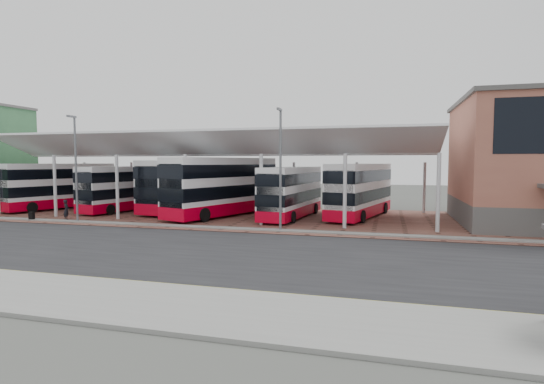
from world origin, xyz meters
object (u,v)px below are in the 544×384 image
object	(u,v)px
bus_1	(128,189)
bus_3	(223,187)
bus_2	(186,186)
pedestrian	(66,210)
bus_5	(360,191)
bus_0	(60,186)
bus_4	(292,192)

from	to	relation	value
bus_1	bus_3	size ratio (longest dim) A/B	0.85
bus_2	bus_3	distance (m)	5.32
pedestrian	bus_1	bearing A→B (deg)	-25.42
bus_3	bus_5	xyz separation A→B (m)	(11.30, 2.17, -0.25)
bus_1	bus_5	bearing A→B (deg)	13.70
bus_0	bus_4	distance (m)	23.34
bus_3	bus_0	bearing A→B (deg)	-164.04
bus_0	bus_4	bearing A→B (deg)	16.35
pedestrian	bus_5	bearing A→B (deg)	-89.94
bus_2	bus_4	distance (m)	10.79
bus_3	bus_4	bearing A→B (deg)	22.54
bus_3	bus_4	size ratio (longest dim) A/B	1.19
bus_0	bus_3	size ratio (longest dim) A/B	0.90
bus_4	bus_1	bearing A→B (deg)	-177.38
bus_0	pedestrian	size ratio (longest dim) A/B	6.80
bus_0	pedestrian	world-z (taller)	bus_0
bus_3	bus_5	bearing A→B (deg)	29.67
bus_0	bus_2	xyz separation A→B (m)	(12.75, 1.61, 0.14)
bus_0	bus_2	bearing A→B (deg)	24.74
bus_0	bus_2	size ratio (longest dim) A/B	0.94
bus_4	bus_0	bearing A→B (deg)	-175.54
bus_1	bus_5	xyz separation A→B (m)	(21.41, 0.94, 0.13)
bus_2	pedestrian	size ratio (longest dim) A/B	7.22
bus_2	pedestrian	xyz separation A→B (m)	(-6.07, -8.44, -1.52)
bus_2	bus_3	bearing A→B (deg)	-20.40
bus_0	pedestrian	bearing A→B (deg)	-28.08
bus_3	bus_5	distance (m)	11.51
pedestrian	bus_0	bearing A→B (deg)	24.23
bus_4	pedestrian	distance (m)	17.87
bus_1	bus_2	xyz separation A→B (m)	(5.41, 1.25, 0.27)
bus_2	bus_5	bearing A→B (deg)	6.26
bus_4	pedestrian	size ratio (longest dim) A/B	6.35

